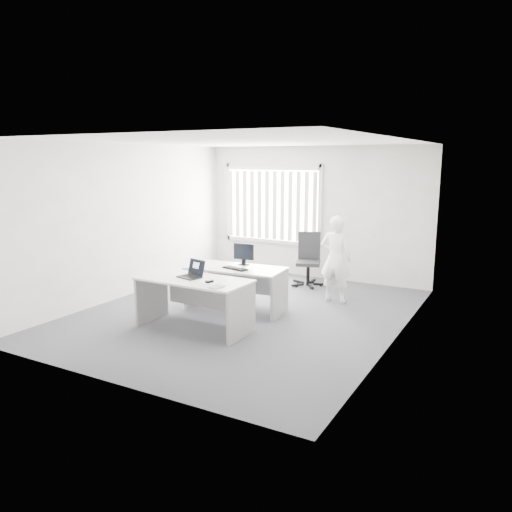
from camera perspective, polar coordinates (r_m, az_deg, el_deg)
The scene contains 18 objects.
ground at distance 8.38m, azimuth -1.38°, elevation -6.57°, with size 6.00×6.00×0.00m, color #5C5B63.
wall_back at distance 10.74m, azimuth 6.71°, elevation 4.93°, with size 5.00×0.02×2.80m, color silver.
wall_front at distance 5.72m, azimuth -16.78°, elevation -0.92°, with size 5.00×0.02×2.80m, color silver.
wall_left at distance 9.56m, azimuth -14.50°, elevation 3.89°, with size 0.02×6.00×2.80m, color silver.
wall_right at distance 7.15m, azimuth 16.16°, elevation 1.46°, with size 0.02×6.00×2.80m, color silver.
ceiling at distance 7.99m, azimuth -1.47°, elevation 12.95°, with size 5.00×6.00×0.02m, color white.
window at distance 11.10m, azimuth 1.85°, elevation 5.98°, with size 2.32×0.06×1.76m, color beige.
blinds at distance 11.05m, azimuth 1.70°, elevation 5.80°, with size 2.20×0.10×1.50m, color silver, non-canonical shape.
desk_near at distance 7.55m, azimuth -7.11°, elevation -4.19°, with size 1.72×0.82×0.78m.
desk_far at distance 8.42m, azimuth -2.33°, elevation -2.68°, with size 1.69×0.91×0.75m.
office_chair at distance 10.18m, azimuth 5.99°, elevation -1.48°, with size 0.78×0.78×1.08m.
person at distance 8.98m, azimuth 9.11°, elevation -0.34°, with size 0.57×0.38×1.57m, color white.
laptop at distance 7.53m, azimuth -7.66°, elevation -1.51°, with size 0.34×0.30×0.26m, color black, non-canonical shape.
paper_sheet at distance 7.29m, azimuth -5.48°, elevation -2.93°, with size 0.27×0.19×0.00m, color white.
mouse at distance 7.23m, azimuth -5.35°, elevation -2.86°, with size 0.07×0.11×0.05m, color #BBBBBD, non-canonical shape.
booklet at distance 6.97m, azimuth -4.53°, elevation -3.54°, with size 0.15×0.22×0.01m, color silver.
keyboard at distance 8.23m, azimuth -2.42°, elevation -1.44°, with size 0.47×0.16×0.02m, color black.
monitor at distance 8.53m, azimuth -1.42°, elevation 0.21°, with size 0.37×0.11×0.37m, color black, non-canonical shape.
Camera 1 is at (4.03, -6.89, 2.55)m, focal length 35.00 mm.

